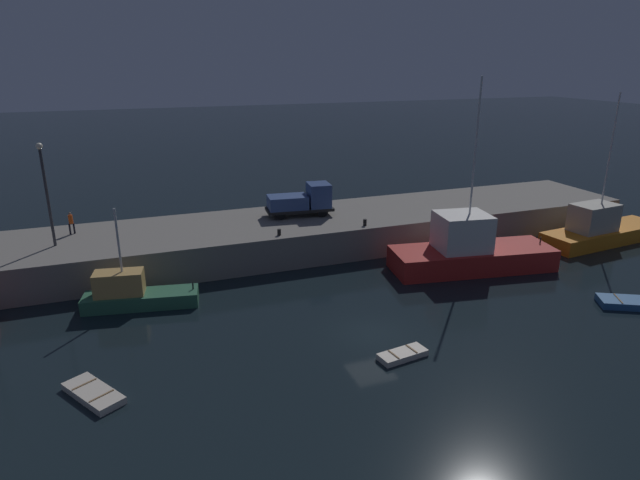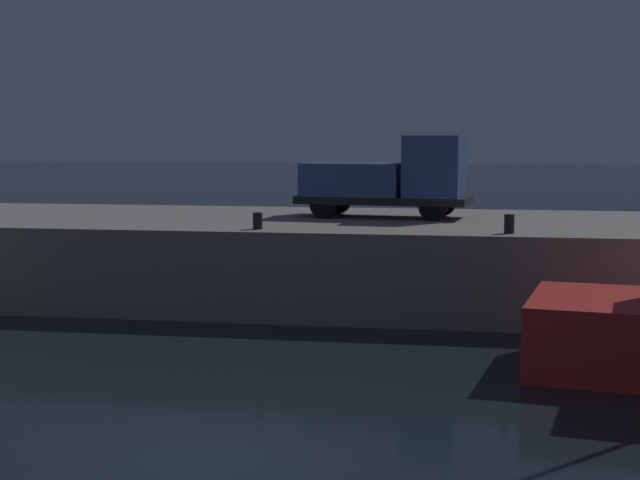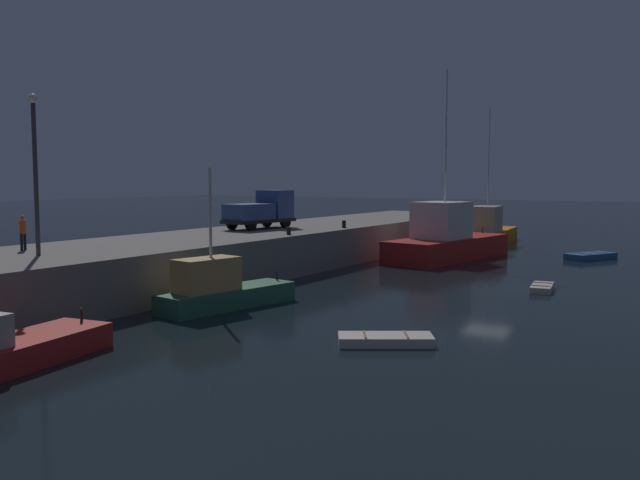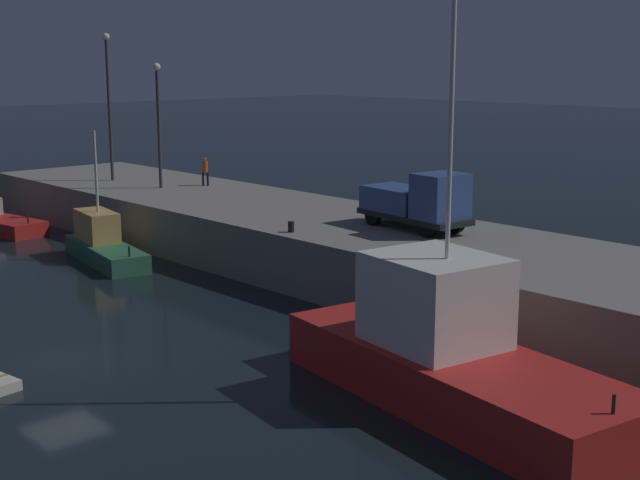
# 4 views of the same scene
# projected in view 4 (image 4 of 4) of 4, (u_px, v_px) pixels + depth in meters

# --- Properties ---
(ground_plane) EXTENTS (320.00, 320.00, 0.00)m
(ground_plane) POSITION_uv_depth(u_px,v_px,m) (62.00, 361.00, 30.34)
(ground_plane) COLOR black
(pier_quay) EXTENTS (62.09, 9.33, 2.59)m
(pier_quay) POSITION_uv_depth(u_px,v_px,m) (382.00, 255.00, 40.64)
(pier_quay) COLOR gray
(pier_quay) RESTS_ON ground
(fishing_boat_blue) EXTENTS (7.40, 3.23, 6.58)m
(fishing_boat_blue) POSITION_uv_depth(u_px,v_px,m) (103.00, 244.00, 45.11)
(fishing_boat_blue) COLOR #2D6647
(fishing_boat_blue) RESTS_ON ground
(fishing_boat_orange) EXTENTS (12.66, 5.82, 14.09)m
(fishing_boat_orange) POSITION_uv_depth(u_px,v_px,m) (449.00, 355.00, 26.44)
(fishing_boat_orange) COLOR red
(fishing_boat_orange) RESTS_ON ground
(lamp_post_west) EXTENTS (0.44, 0.44, 9.04)m
(lamp_post_west) POSITION_uv_depth(u_px,v_px,m) (109.00, 97.00, 54.93)
(lamp_post_west) COLOR #38383D
(lamp_post_west) RESTS_ON pier_quay
(lamp_post_east) EXTENTS (0.44, 0.44, 7.27)m
(lamp_post_east) POSITION_uv_depth(u_px,v_px,m) (158.00, 115.00, 51.81)
(lamp_post_east) COLOR #38383D
(lamp_post_east) RESTS_ON pier_quay
(utility_truck) EXTENTS (5.77, 2.70, 2.67)m
(utility_truck) POSITION_uv_depth(u_px,v_px,m) (418.00, 202.00, 39.60)
(utility_truck) COLOR black
(utility_truck) RESTS_ON pier_quay
(dockworker) EXTENTS (0.42, 0.42, 1.70)m
(dockworker) POSITION_uv_depth(u_px,v_px,m) (205.00, 170.00, 53.41)
(dockworker) COLOR black
(dockworker) RESTS_ON pier_quay
(bollard_west) EXTENTS (0.28, 0.28, 0.53)m
(bollard_west) POSITION_uv_depth(u_px,v_px,m) (412.00, 251.00, 34.14)
(bollard_west) COLOR black
(bollard_west) RESTS_ON pier_quay
(bollard_central) EXTENTS (0.28, 0.28, 0.48)m
(bollard_central) POSITION_uv_depth(u_px,v_px,m) (291.00, 227.00, 39.23)
(bollard_central) COLOR black
(bollard_central) RESTS_ON pier_quay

